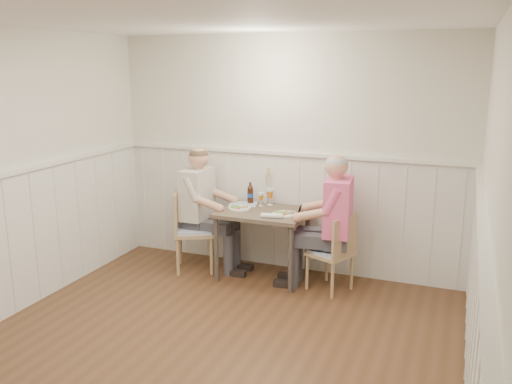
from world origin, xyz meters
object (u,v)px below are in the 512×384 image
Objects in this scene: chair_right at (334,250)px; beer_bottle at (250,194)px; diner_cream at (201,218)px; grass_vase at (266,187)px; chair_left at (190,227)px; dining_table at (263,220)px; man_in_pink at (333,233)px.

beer_bottle is (-1.05, 0.34, 0.42)m from chair_right.
diner_cream is 3.25× the size of grass_vase.
chair_left is 2.10× the size of grass_vase.
beer_bottle is (0.60, 0.34, 0.36)m from chair_left.
beer_bottle is 0.19m from grass_vase.
grass_vase is at bearing 16.72° from beer_bottle.
chair_right is (0.81, -0.09, -0.21)m from dining_table.
dining_table is 2.15× the size of grass_vase.
grass_vase reaches higher than chair_left.
man_in_pink reaches higher than chair_right.
man_in_pink is at bearing 117.47° from chair_right.
dining_table is 0.86m from chair_left.
chair_right reaches higher than dining_table.
chair_right is 0.57× the size of diner_cream.
grass_vase reaches higher than chair_right.
diner_cream is at bearing -155.51° from beer_bottle.
beer_bottle reaches higher than chair_left.
dining_table is 0.75m from diner_cream.
diner_cream is 0.62m from beer_bottle.
beer_bottle is at bearing 24.49° from diner_cream.
diner_cream reaches higher than dining_table.
chair_right is at bearing -62.53° from man_in_pink.
chair_left is at bearing 179.83° from chair_right.
chair_left is 0.17m from diner_cream.
grass_vase is (-0.08, 0.30, 0.30)m from dining_table.
beer_bottle is (-1.02, 0.28, 0.26)m from man_in_pink.
chair_left is 0.64× the size of man_in_pink.
man_in_pink is at bearing -21.04° from grass_vase.
chair_right is at bearing -4.07° from diner_cream.
dining_table is at bearing -1.49° from diner_cream.
beer_bottle is at bearing 134.39° from dining_table.
diner_cream is (0.09, 0.11, 0.09)m from chair_left.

